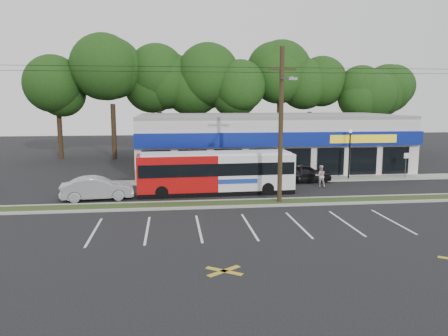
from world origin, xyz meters
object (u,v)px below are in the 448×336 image
metrobus (216,172)px  pedestrian_b (320,176)px  pedestrian_a (254,176)px  sign_post (406,161)px  car_dark (303,173)px  car_silver (97,188)px  utility_pole (279,120)px  lamp_post (350,148)px

metrobus → pedestrian_b: size_ratio=6.68×
pedestrian_a → pedestrian_b: (5.26, -0.16, -0.08)m
pedestrian_b → sign_post: bearing=-158.9°
car_dark → car_silver: 16.41m
utility_pole → pedestrian_a: size_ratio=27.17×
utility_pole → lamp_post: size_ratio=11.76×
utility_pole → metrobus: 6.37m
sign_post → car_dark: sign_post is taller
car_dark → pedestrian_a: pedestrian_a is taller
car_silver → pedestrian_b: size_ratio=2.83×
car_silver → car_dark: bearing=-81.4°
metrobus → car_silver: (-8.20, -1.00, -0.81)m
metrobus → pedestrian_a: 3.60m
utility_pole → car_silver: 12.96m
car_dark → car_silver: size_ratio=0.97×
utility_pole → sign_post: utility_pole is taller
car_silver → pedestrian_a: pedestrian_a is taller
metrobus → car_dark: bearing=23.0°
lamp_post → car_silver: (-20.00, -5.30, -1.88)m
pedestrian_a → pedestrian_b: bearing=161.0°
lamp_post → metrobus: (-11.80, -4.30, -1.07)m
utility_pole → pedestrian_b: 8.34m
car_silver → metrobus: bearing=-90.5°
utility_pole → metrobus: utility_pole is taller
utility_pole → car_silver: bearing=167.7°
sign_post → car_dark: 9.28m
lamp_post → pedestrian_a: bearing=-163.6°
utility_pole → metrobus: bearing=135.5°
sign_post → pedestrian_a: sign_post is taller
sign_post → car_dark: bearing=-176.8°
car_silver → sign_post: bearing=-86.0°
car_silver → utility_pole: bearing=-109.8°
car_dark → pedestrian_b: bearing=-163.7°
sign_post → pedestrian_a: (-13.72, -2.35, -0.63)m
lamp_post → pedestrian_b: (-3.46, -2.73, -1.82)m
lamp_post → pedestrian_b: bearing=-141.7°
sign_post → car_silver: size_ratio=0.47×
metrobus → car_dark: (7.57, 3.56, -0.81)m
utility_pole → sign_post: 15.71m
metrobus → pedestrian_a: (3.08, 1.73, -0.68)m
car_dark → car_silver: bearing=101.0°
metrobus → pedestrian_a: metrobus is taller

